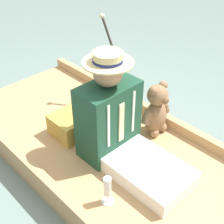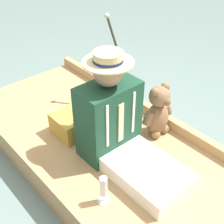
% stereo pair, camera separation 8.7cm
% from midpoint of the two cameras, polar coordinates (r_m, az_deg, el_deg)
% --- Properties ---
extents(ground_plane, '(16.00, 16.00, 0.00)m').
position_cam_midpoint_polar(ground_plane, '(2.47, 0.05, -8.63)').
color(ground_plane, slate).
extents(punt_boat, '(1.16, 2.67, 0.22)m').
position_cam_midpoint_polar(punt_boat, '(2.42, 0.05, -7.36)').
color(punt_boat, tan).
rests_on(punt_boat, ground_plane).
extents(seat_cushion, '(0.38, 0.27, 0.17)m').
position_cam_midpoint_polar(seat_cushion, '(2.49, -5.19, -1.63)').
color(seat_cushion, '#B7933D').
rests_on(seat_cushion, punt_boat).
extents(seated_person, '(0.42, 0.83, 0.79)m').
position_cam_midpoint_polar(seated_person, '(2.12, 2.25, -2.62)').
color(seated_person, white).
rests_on(seated_person, punt_boat).
extents(teddy_bear, '(0.31, 0.18, 0.44)m').
position_cam_midpoint_polar(teddy_bear, '(2.41, 9.49, 0.03)').
color(teddy_bear, '#846042').
rests_on(teddy_bear, punt_boat).
extents(wine_glass, '(0.08, 0.08, 0.21)m').
position_cam_midpoint_polar(wine_glass, '(1.93, -0.21, -13.74)').
color(wine_glass, silver).
rests_on(wine_glass, punt_boat).
extents(walking_cane, '(0.04, 0.42, 0.78)m').
position_cam_midpoint_polar(walking_cane, '(2.64, 2.34, 10.11)').
color(walking_cane, '#2D2823').
rests_on(walking_cane, punt_boat).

